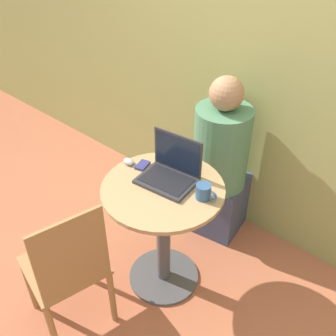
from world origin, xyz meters
name	(u,v)px	position (x,y,z in m)	size (l,w,h in m)	color
ground_plane	(164,276)	(0.00, 0.00, 0.00)	(12.00, 12.00, 0.00)	#B26042
back_wall	(255,51)	(0.00, 0.85, 1.30)	(7.00, 0.05, 2.60)	#939956
round_table	(163,220)	(0.00, 0.00, 0.52)	(0.69, 0.69, 0.77)	#4C4C51
laptop	(170,171)	(-0.02, 0.08, 0.83)	(0.33, 0.26, 0.26)	#2D2D33
cell_phone	(142,165)	(-0.22, 0.07, 0.78)	(0.08, 0.11, 0.02)	navy
computer_mouse	(129,162)	(-0.30, 0.03, 0.79)	(0.07, 0.05, 0.04)	#B2B2B7
coffee_cup	(204,192)	(0.22, 0.07, 0.81)	(0.13, 0.08, 0.08)	#335684
chair_empty	(69,270)	(-0.16, -0.57, 0.47)	(0.49, 0.49, 0.93)	#9E7042
person_seated	(223,170)	(-0.02, 0.65, 0.51)	(0.42, 0.59, 1.22)	#3D4766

